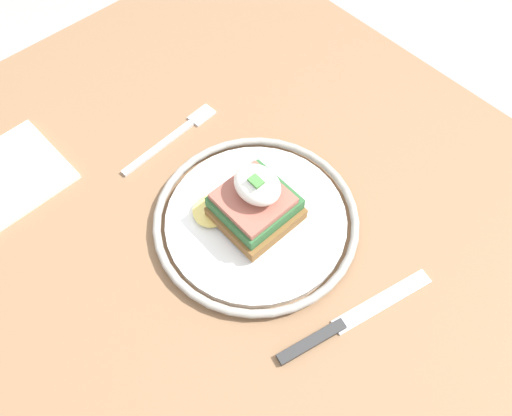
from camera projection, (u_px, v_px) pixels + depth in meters
name	position (u px, v px, depth m)	size (l,w,h in m)	color
ground_plane	(259.00, 384.00, 1.22)	(6.00, 6.00, 0.00)	#9E9993
dining_table	(262.00, 286.00, 0.69)	(1.02, 0.80, 0.73)	#846042
plate	(256.00, 220.00, 0.61)	(0.25, 0.25, 0.02)	white
sandwich	(255.00, 202.00, 0.58)	(0.11, 0.10, 0.08)	brown
fork	(174.00, 136.00, 0.68)	(0.03, 0.16, 0.00)	silver
knife	(344.00, 323.00, 0.55)	(0.06, 0.20, 0.01)	#2D2D2D
napkin	(8.00, 177.00, 0.65)	(0.13, 0.14, 0.01)	white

